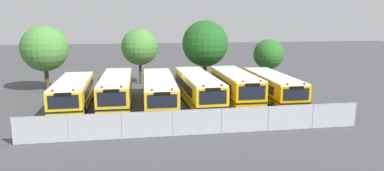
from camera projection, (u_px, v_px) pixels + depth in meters
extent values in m
plane|color=#424244|center=(178.00, 104.00, 30.46)|extent=(160.00, 160.00, 0.00)
cube|color=yellow|center=(73.00, 93.00, 28.60)|extent=(2.77, 9.40, 1.95)
cube|color=white|center=(72.00, 81.00, 28.41)|extent=(2.71, 9.21, 0.12)
cube|color=black|center=(64.00, 118.00, 24.18)|extent=(2.58, 0.23, 0.36)
cube|color=black|center=(63.00, 102.00, 24.02)|extent=(2.07, 0.11, 0.93)
cube|color=black|center=(89.00, 88.00, 29.07)|extent=(0.23, 7.28, 0.70)
cube|color=black|center=(57.00, 89.00, 28.59)|extent=(0.23, 7.28, 0.70)
cube|color=black|center=(74.00, 98.00, 28.68)|extent=(2.79, 9.49, 0.10)
sphere|color=red|center=(73.00, 90.00, 24.16)|extent=(0.18, 0.18, 0.18)
sphere|color=red|center=(52.00, 91.00, 23.90)|extent=(0.18, 0.18, 0.18)
cube|color=black|center=(63.00, 95.00, 23.91)|extent=(1.14, 0.11, 0.24)
cylinder|color=black|center=(83.00, 112.00, 25.82)|extent=(0.31, 1.01, 1.00)
cylinder|color=black|center=(52.00, 114.00, 25.40)|extent=(0.31, 1.01, 1.00)
cylinder|color=black|center=(91.00, 95.00, 31.73)|extent=(0.31, 1.01, 1.00)
cylinder|color=black|center=(65.00, 96.00, 31.31)|extent=(0.31, 1.01, 1.00)
cube|color=yellow|center=(116.00, 90.00, 29.47)|extent=(2.54, 10.31, 2.12)
cube|color=white|center=(116.00, 77.00, 29.26)|extent=(2.49, 10.11, 0.12)
cube|color=black|center=(113.00, 116.00, 24.57)|extent=(2.47, 0.19, 0.36)
cube|color=black|center=(112.00, 99.00, 24.39)|extent=(1.99, 0.08, 1.02)
cube|color=black|center=(131.00, 85.00, 29.88)|extent=(0.13, 8.02, 0.76)
cube|color=black|center=(102.00, 86.00, 29.51)|extent=(0.13, 8.02, 0.76)
cube|color=black|center=(117.00, 95.00, 29.55)|extent=(2.56, 10.42, 0.10)
sphere|color=red|center=(121.00, 87.00, 24.49)|extent=(0.18, 0.18, 0.18)
sphere|color=red|center=(102.00, 87.00, 24.29)|extent=(0.18, 0.18, 0.18)
cube|color=black|center=(111.00, 91.00, 24.27)|extent=(1.09, 0.09, 0.24)
cylinder|color=black|center=(128.00, 111.00, 26.17)|extent=(0.29, 1.00, 1.00)
cylinder|color=black|center=(99.00, 112.00, 25.85)|extent=(0.29, 1.00, 1.00)
cylinder|color=black|center=(130.00, 92.00, 33.05)|extent=(0.29, 1.00, 1.00)
cylinder|color=black|center=(107.00, 93.00, 32.72)|extent=(0.29, 1.00, 1.00)
cube|color=yellow|center=(159.00, 90.00, 29.83)|extent=(2.86, 11.44, 1.96)
cube|color=white|center=(159.00, 78.00, 29.64)|extent=(2.80, 11.21, 0.12)
cube|color=black|center=(163.00, 117.00, 24.38)|extent=(2.60, 0.23, 0.36)
cube|color=black|center=(162.00, 101.00, 24.22)|extent=(2.09, 0.12, 0.94)
cube|color=black|center=(173.00, 85.00, 30.24)|extent=(0.29, 8.87, 0.70)
cube|color=black|center=(144.00, 86.00, 29.89)|extent=(0.29, 8.87, 0.70)
cube|color=black|center=(159.00, 94.00, 29.91)|extent=(2.89, 11.55, 0.10)
sphere|color=red|center=(172.00, 89.00, 24.33)|extent=(0.18, 0.18, 0.18)
sphere|color=red|center=(152.00, 90.00, 24.14)|extent=(0.18, 0.18, 0.18)
cube|color=black|center=(162.00, 94.00, 24.11)|extent=(1.15, 0.11, 0.24)
cylinder|color=black|center=(177.00, 112.00, 25.97)|extent=(0.31, 1.01, 1.00)
cylinder|color=black|center=(146.00, 113.00, 25.67)|extent=(0.31, 1.01, 1.00)
cylinder|color=black|center=(169.00, 90.00, 33.92)|extent=(0.31, 1.01, 1.00)
cylinder|color=black|center=(146.00, 91.00, 33.62)|extent=(0.31, 1.01, 1.00)
cube|color=yellow|center=(198.00, 88.00, 30.33)|extent=(2.76, 10.89, 2.10)
cube|color=white|center=(198.00, 75.00, 30.12)|extent=(2.70, 10.67, 0.12)
cube|color=black|center=(213.00, 114.00, 25.20)|extent=(2.53, 0.22, 0.36)
cube|color=black|center=(213.00, 97.00, 25.02)|extent=(2.04, 0.11, 1.01)
cube|color=black|center=(211.00, 83.00, 30.79)|extent=(0.26, 8.44, 0.75)
cube|color=black|center=(183.00, 84.00, 30.32)|extent=(0.26, 8.44, 0.75)
cube|color=black|center=(198.00, 93.00, 30.41)|extent=(2.79, 11.00, 0.10)
sphere|color=red|center=(222.00, 85.00, 25.15)|extent=(0.18, 0.18, 0.18)
sphere|color=red|center=(203.00, 86.00, 24.90)|extent=(0.18, 0.18, 0.18)
cube|color=black|center=(213.00, 89.00, 24.90)|extent=(1.12, 0.11, 0.24)
cylinder|color=black|center=(222.00, 109.00, 26.83)|extent=(0.31, 1.01, 1.00)
cylinder|color=black|center=(194.00, 110.00, 26.42)|extent=(0.31, 1.01, 1.00)
cylinder|color=black|center=(201.00, 89.00, 34.19)|extent=(0.31, 1.01, 1.00)
cylinder|color=black|center=(179.00, 90.00, 33.77)|extent=(0.31, 1.01, 1.00)
cube|color=#EAA80C|center=(235.00, 86.00, 30.95)|extent=(2.62, 9.52, 2.19)
cube|color=white|center=(235.00, 73.00, 30.73)|extent=(2.57, 9.33, 0.12)
cube|color=black|center=(252.00, 109.00, 26.44)|extent=(2.58, 0.19, 0.36)
cube|color=black|center=(252.00, 93.00, 26.24)|extent=(2.07, 0.08, 1.05)
cube|color=black|center=(248.00, 81.00, 31.37)|extent=(0.11, 7.41, 0.79)
cube|color=black|center=(220.00, 82.00, 30.98)|extent=(0.11, 7.41, 0.79)
cube|color=black|center=(235.00, 91.00, 31.03)|extent=(2.65, 9.62, 0.10)
sphere|color=red|center=(261.00, 81.00, 26.35)|extent=(0.18, 0.18, 0.18)
sphere|color=red|center=(243.00, 81.00, 26.14)|extent=(0.18, 0.18, 0.18)
cube|color=black|center=(253.00, 85.00, 26.12)|extent=(1.14, 0.09, 0.24)
cylinder|color=black|center=(259.00, 105.00, 28.04)|extent=(0.29, 1.00, 1.00)
cylinder|color=black|center=(233.00, 106.00, 27.70)|extent=(0.29, 1.00, 1.00)
cylinder|color=black|center=(237.00, 89.00, 34.16)|extent=(0.29, 1.00, 1.00)
cylinder|color=black|center=(215.00, 90.00, 33.82)|extent=(0.29, 1.00, 1.00)
cube|color=#EAA80C|center=(272.00, 86.00, 31.56)|extent=(2.77, 10.16, 1.91)
cube|color=white|center=(273.00, 75.00, 31.36)|extent=(2.72, 9.96, 0.12)
cube|color=black|center=(296.00, 109.00, 26.72)|extent=(2.56, 0.23, 0.36)
cube|color=black|center=(296.00, 94.00, 26.56)|extent=(2.06, 0.11, 0.92)
cube|color=black|center=(284.00, 82.00, 31.96)|extent=(0.24, 7.88, 0.69)
cube|color=black|center=(258.00, 83.00, 31.62)|extent=(0.24, 7.88, 0.69)
cube|color=black|center=(272.00, 90.00, 31.63)|extent=(2.80, 10.26, 0.10)
sphere|color=red|center=(304.00, 84.00, 26.67)|extent=(0.18, 0.18, 0.18)
sphere|color=red|center=(287.00, 84.00, 26.49)|extent=(0.18, 0.18, 0.18)
cube|color=black|center=(297.00, 88.00, 26.45)|extent=(1.13, 0.11, 0.24)
cylinder|color=black|center=(301.00, 104.00, 28.31)|extent=(0.31, 1.01, 1.00)
cylinder|color=black|center=(275.00, 105.00, 28.00)|extent=(0.31, 1.01, 1.00)
cylinder|color=black|center=(271.00, 88.00, 35.02)|extent=(0.31, 1.01, 1.00)
cylinder|color=black|center=(249.00, 88.00, 34.72)|extent=(0.31, 1.01, 1.00)
cylinder|color=#4C3823|center=(47.00, 78.00, 36.12)|extent=(0.42, 0.42, 2.61)
sphere|color=#478438|center=(44.00, 48.00, 35.54)|extent=(4.71, 4.71, 4.71)
sphere|color=#478438|center=(50.00, 44.00, 35.35)|extent=(2.98, 2.98, 2.98)
cylinder|color=#4C3823|center=(140.00, 72.00, 39.89)|extent=(0.29, 0.29, 2.68)
sphere|color=#478438|center=(140.00, 47.00, 39.35)|extent=(4.15, 4.15, 4.15)
sphere|color=#478438|center=(143.00, 43.00, 39.66)|extent=(3.06, 3.06, 3.06)
cylinder|color=#4C3823|center=(205.00, 73.00, 39.21)|extent=(0.45, 0.45, 2.74)
sphere|color=#1E561E|center=(205.00, 44.00, 38.59)|extent=(5.14, 5.14, 5.14)
sphere|color=#1E561E|center=(200.00, 41.00, 38.48)|extent=(3.06, 3.06, 3.06)
cylinder|color=#4C3823|center=(268.00, 74.00, 40.32)|extent=(0.44, 0.44, 2.06)
sphere|color=#286623|center=(269.00, 54.00, 39.88)|extent=(3.48, 3.48, 3.48)
sphere|color=#286623|center=(271.00, 54.00, 39.59)|extent=(2.25, 2.25, 2.25)
cylinder|color=#9EA0A3|center=(12.00, 131.00, 20.26)|extent=(0.07, 0.07, 1.72)
cylinder|color=#9EA0A3|center=(68.00, 128.00, 20.77)|extent=(0.07, 0.07, 1.72)
cylinder|color=#9EA0A3|center=(122.00, 126.00, 21.28)|extent=(0.07, 0.07, 1.72)
cylinder|color=#9EA0A3|center=(173.00, 123.00, 21.79)|extent=(0.07, 0.07, 1.72)
cylinder|color=#9EA0A3|center=(222.00, 121.00, 22.31)|extent=(0.07, 0.07, 1.72)
cylinder|color=#9EA0A3|center=(268.00, 119.00, 22.82)|extent=(0.07, 0.07, 1.72)
cylinder|color=#9EA0A3|center=(313.00, 117.00, 23.33)|extent=(0.07, 0.07, 1.72)
cylinder|color=#9EA0A3|center=(355.00, 114.00, 23.85)|extent=(0.07, 0.07, 1.72)
cube|color=#ADB2B7|center=(198.00, 122.00, 22.05)|extent=(22.18, 0.02, 1.68)
cylinder|color=#9EA0A3|center=(198.00, 110.00, 21.90)|extent=(22.18, 0.04, 0.04)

